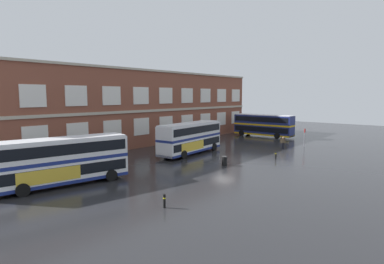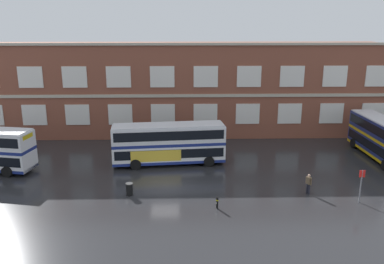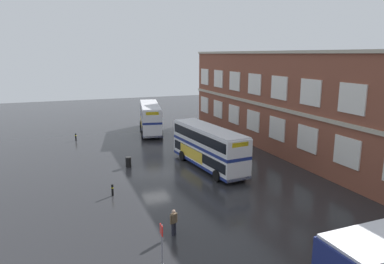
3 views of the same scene
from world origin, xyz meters
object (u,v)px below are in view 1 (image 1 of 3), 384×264
at_px(station_litter_bin, 224,161).
at_px(safety_bollard_west, 276,155).
at_px(double_decker_middle, 191,138).
at_px(double_decker_near, 62,161).
at_px(double_decker_far, 263,125).
at_px(safety_bollard_east, 164,201).
at_px(waiting_passenger, 283,142).
at_px(bus_stand_flag, 305,136).

bearing_deg(station_litter_bin, safety_bollard_west, -20.74).
relative_size(double_decker_middle, safety_bollard_west, 11.79).
distance_m(double_decker_near, double_decker_far, 40.29).
xyz_separation_m(safety_bollard_west, safety_bollard_east, (-20.47, -1.60, 0.00)).
distance_m(waiting_passenger, safety_bollard_east, 28.56).
xyz_separation_m(double_decker_far, bus_stand_flag, (-6.70, -10.25, -0.51)).
bearing_deg(bus_stand_flag, station_litter_bin, 174.25).
height_order(waiting_passenger, bus_stand_flag, bus_stand_flag).
bearing_deg(safety_bollard_west, bus_stand_flag, 4.07).
relative_size(waiting_passenger, bus_stand_flag, 0.63).
distance_m(waiting_passenger, safety_bollard_west, 8.21).
bearing_deg(double_decker_middle, double_decker_near, -176.26).
distance_m(double_decker_middle, station_litter_bin, 8.17).
relative_size(safety_bollard_west, safety_bollard_east, 1.00).
relative_size(station_litter_bin, safety_bollard_east, 1.08).
height_order(double_decker_far, bus_stand_flag, double_decker_far).
bearing_deg(station_litter_bin, double_decker_middle, 67.83).
xyz_separation_m(station_litter_bin, safety_bollard_east, (-13.47, -4.25, -0.03)).
height_order(double_decker_middle, safety_bollard_west, double_decker_middle).
bearing_deg(double_decker_near, double_decker_far, 3.11).
xyz_separation_m(double_decker_middle, bus_stand_flag, (15.30, -9.26, -0.51)).
distance_m(double_decker_near, safety_bollard_east, 10.74).
height_order(double_decker_near, bus_stand_flag, double_decker_near).
bearing_deg(double_decker_far, double_decker_middle, -177.41).
relative_size(double_decker_near, double_decker_far, 1.02).
bearing_deg(double_decker_far, safety_bollard_east, -161.80).
bearing_deg(station_litter_bin, waiting_passenger, -0.25).
xyz_separation_m(double_decker_middle, station_litter_bin, (-3.02, -7.41, -1.63)).
xyz_separation_m(double_decker_near, waiting_passenger, (30.00, -6.28, -1.22)).
distance_m(station_litter_bin, safety_bollard_east, 14.13).
bearing_deg(bus_stand_flag, double_decker_near, 166.48).
height_order(waiting_passenger, station_litter_bin, waiting_passenger).
distance_m(double_decker_near, safety_bollard_west, 23.98).
bearing_deg(double_decker_middle, bus_stand_flag, -31.19).
distance_m(double_decker_far, safety_bollard_east, 40.55).
bearing_deg(double_decker_far, station_litter_bin, -161.42).
distance_m(double_decker_middle, safety_bollard_east, 20.27).
xyz_separation_m(double_decker_middle, safety_bollard_east, (-16.49, -11.66, -1.66)).
bearing_deg(waiting_passenger, station_litter_bin, 179.75).
bearing_deg(safety_bollard_west, safety_bollard_east, -175.54).
height_order(double_decker_middle, bus_stand_flag, double_decker_middle).
bearing_deg(station_litter_bin, double_decker_far, 18.58).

